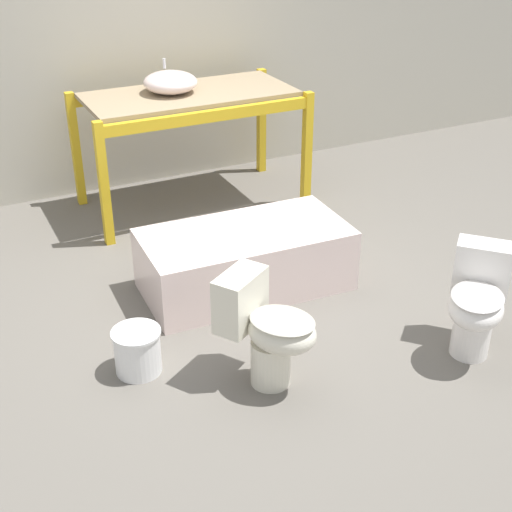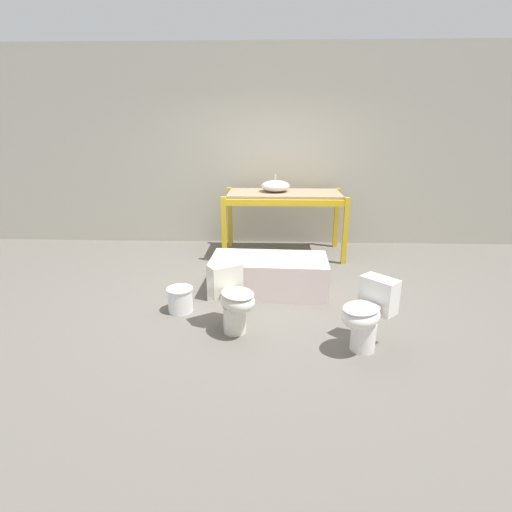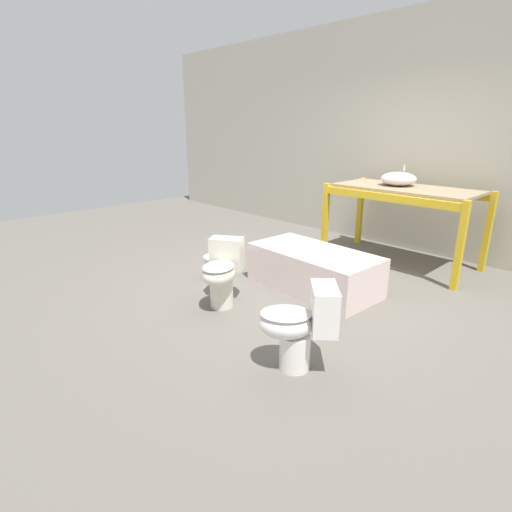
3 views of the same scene
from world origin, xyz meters
The scene contains 8 objects.
ground_plane centered at (0.00, 0.00, 0.00)m, with size 12.00×12.00×0.00m, color #666059.
warehouse_wall_rear centered at (0.00, 2.35, 1.60)m, with size 10.80×0.08×3.20m.
shelving_rack centered at (0.36, 1.63, 0.85)m, with size 1.85×0.94×0.99m.
sink_basin centered at (0.23, 1.68, 1.08)m, with size 0.44×0.45×0.25m.
bathtub_main centered at (0.14, 0.11, 0.25)m, with size 1.44×0.77×0.44m.
toilet_near centered at (-0.20, -0.90, 0.36)m, with size 0.57×0.64×0.66m.
toilet_far centered at (1.04, -1.19, 0.36)m, with size 0.62×0.61×0.66m.
bucket_white centered at (-0.83, -0.48, 0.15)m, with size 0.29×0.29×0.28m.
Camera 2 is at (0.15, -4.48, 1.99)m, focal length 28.00 mm.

